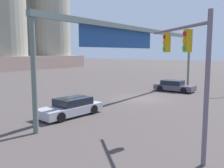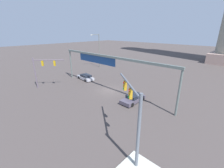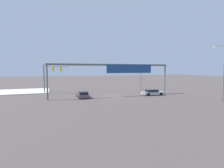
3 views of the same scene
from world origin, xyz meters
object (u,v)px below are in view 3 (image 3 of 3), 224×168
(traffic_signal_near_corner, at_px, (50,73))
(sedan_car_approaching, at_px, (83,95))
(traffic_signal_opposite_side, at_px, (139,74))
(sedan_car_waiting_far, at_px, (153,92))
(streetlamp_curved_arm, at_px, (223,69))

(traffic_signal_near_corner, distance_m, sedan_car_approaching, 10.83)
(traffic_signal_opposite_side, xyz_separation_m, sedan_car_approaching, (15.62, 6.63, -3.55))
(traffic_signal_opposite_side, height_order, sedan_car_waiting_far, traffic_signal_opposite_side)
(sedan_car_waiting_far, bearing_deg, traffic_signal_near_corner, 159.43)
(traffic_signal_near_corner, height_order, sedan_car_approaching, traffic_signal_near_corner)
(traffic_signal_near_corner, distance_m, sedan_car_waiting_far, 22.69)
(sedan_car_approaching, bearing_deg, traffic_signal_near_corner, 34.79)
(traffic_signal_opposite_side, bearing_deg, sedan_car_approaching, -23.35)
(streetlamp_curved_arm, bearing_deg, traffic_signal_opposite_side, 26.35)
(traffic_signal_near_corner, xyz_separation_m, traffic_signal_opposite_side, (-21.37, 1.68, -0.33))
(traffic_signal_near_corner, height_order, streetlamp_curved_arm, streetlamp_curved_arm)
(traffic_signal_opposite_side, distance_m, streetlamp_curved_arm, 19.24)
(traffic_signal_near_corner, distance_m, streetlamp_curved_arm, 33.51)
(sedan_car_waiting_far, bearing_deg, streetlamp_curved_arm, -49.94)
(traffic_signal_near_corner, bearing_deg, streetlamp_curved_arm, 0.80)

